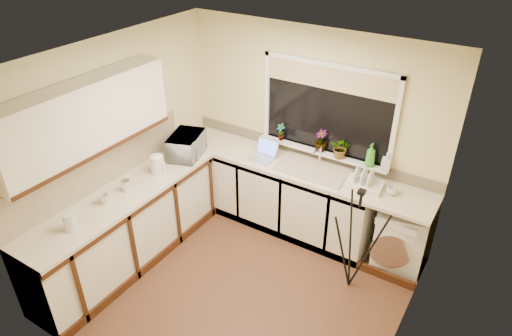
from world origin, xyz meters
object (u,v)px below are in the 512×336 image
object	(u,v)px
kettle	(157,165)
plant_a	(281,132)
dish_rack	(364,185)
cup_left	(104,199)
steel_jar	(126,186)
soap_bottle_green	(371,155)
soap_bottle_clear	(386,162)
microwave	(187,145)
plant_c	(321,141)
plant_d	(341,148)
tripod	(355,241)
cup_back	(392,191)
glass_jug	(70,222)
washing_machine	(398,236)
laptop	(264,153)

from	to	relation	value
kettle	plant_a	size ratio (longest dim) A/B	0.95
dish_rack	kettle	bearing A→B (deg)	-160.60
cup_left	steel_jar	bearing A→B (deg)	85.78
soap_bottle_green	steel_jar	bearing A→B (deg)	-142.17
soap_bottle_clear	steel_jar	bearing A→B (deg)	-144.24
steel_jar	microwave	world-z (taller)	microwave
dish_rack	soap_bottle_clear	distance (m)	0.34
kettle	soap_bottle_clear	bearing A→B (deg)	27.88
plant_c	plant_d	distance (m)	0.27
tripod	plant_c	bearing A→B (deg)	130.19
plant_a	cup_left	distance (m)	2.18
tripod	plant_a	world-z (taller)	plant_a
microwave	cup_back	distance (m)	2.41
glass_jug	kettle	bearing A→B (deg)	90.44
kettle	soap_bottle_clear	size ratio (longest dim) A/B	0.99
cup_back	soap_bottle_clear	bearing A→B (deg)	128.07
steel_jar	cup_left	distance (m)	0.29
washing_machine	plant_d	size ratio (longest dim) A/B	2.98
plant_d	cup_back	xyz separation A→B (m)	(0.67, -0.19, -0.23)
washing_machine	soap_bottle_green	size ratio (longest dim) A/B	2.75
laptop	tripod	bearing A→B (deg)	-18.14
plant_c	soap_bottle_green	size ratio (longest dim) A/B	0.97
washing_machine	glass_jug	size ratio (longest dim) A/B	4.25
tripod	soap_bottle_clear	bearing A→B (deg)	85.96
steel_jar	plant_a	world-z (taller)	plant_a
dish_rack	steel_jar	distance (m)	2.55
kettle	plant_c	xyz separation A→B (m)	(1.44, 1.20, 0.18)
tripod	steel_jar	bearing A→B (deg)	-164.12
soap_bottle_green	cup_back	distance (m)	0.45
washing_machine	soap_bottle_green	world-z (taller)	soap_bottle_green
kettle	glass_jug	distance (m)	1.20
soap_bottle_green	plant_a	bearing A→B (deg)	179.10
kettle	washing_machine	bearing A→B (deg)	21.87
microwave	soap_bottle_green	distance (m)	2.15
washing_machine	steel_jar	size ratio (longest dim) A/B	5.99
steel_jar	tripod	bearing A→B (deg)	20.64
glass_jug	plant_d	bearing A→B (deg)	54.32
steel_jar	microwave	distance (m)	0.94
plant_c	soap_bottle_green	xyz separation A→B (m)	(0.61, -0.03, 0.00)
cup_back	microwave	bearing A→B (deg)	-168.21
soap_bottle_clear	cup_left	distance (m)	2.99
plant_d	cup_back	bearing A→B (deg)	-15.58
dish_rack	plant_a	distance (m)	1.21
laptop	kettle	size ratio (longest dim) A/B	1.47
dish_rack	cup_left	bearing A→B (deg)	-146.84
laptop	steel_jar	distance (m)	1.64
tripod	plant_d	xyz separation A→B (m)	(-0.53, 0.76, 0.56)
dish_rack	laptop	bearing A→B (deg)	175.42
plant_d	soap_bottle_clear	bearing A→B (deg)	1.14
tripod	plant_a	xyz separation A→B (m)	(-1.32, 0.78, 0.55)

